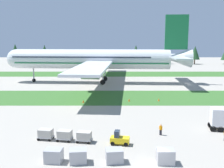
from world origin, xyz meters
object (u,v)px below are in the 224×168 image
at_px(uld_container_1, 78,156).
at_px(ground_crew_marshaller, 160,129).
at_px(taxiway_marker_0, 128,100).
at_px(cargo_dolly_lead, 84,136).
at_px(uld_container_0, 53,156).
at_px(baggage_tug, 119,139).
at_px(cargo_dolly_second, 64,135).
at_px(taxiway_marker_2, 83,101).
at_px(uld_container_2, 114,156).
at_px(uld_container_3, 165,156).
at_px(airliner, 96,59).
at_px(taxiway_marker_1, 158,100).
at_px(cargo_dolly_third, 45,133).

bearing_deg(uld_container_1, ground_crew_marshaller, 38.44).
height_order(uld_container_1, taxiway_marker_0, uld_container_1).
relative_size(cargo_dolly_lead, uld_container_0, 1.21).
distance_m(baggage_tug, cargo_dolly_second, 7.93).
relative_size(uld_container_1, taxiway_marker_2, 2.92).
bearing_deg(ground_crew_marshaller, taxiway_marker_2, 168.61).
xyz_separation_m(ground_crew_marshaller, taxiway_marker_2, (-14.08, 20.92, -0.60)).
relative_size(cargo_dolly_second, ground_crew_marshaller, 1.39).
height_order(uld_container_2, uld_container_3, uld_container_3).
bearing_deg(airliner, taxiway_marker_1, -145.50).
bearing_deg(taxiway_marker_0, baggage_tug, -96.70).
distance_m(uld_container_1, taxiway_marker_2, 30.08).
relative_size(cargo_dolly_lead, cargo_dolly_third, 1.00).
height_order(taxiway_marker_1, taxiway_marker_2, taxiway_marker_2).
bearing_deg(cargo_dolly_lead, taxiway_marker_1, 159.20).
xyz_separation_m(ground_crew_marshaller, uld_container_2, (-7.15, -8.93, -0.14)).
xyz_separation_m(airliner, baggage_tug, (6.09, -53.97, -7.29)).
relative_size(cargo_dolly_second, uld_container_1, 1.21).
bearing_deg(uld_container_2, baggage_tug, 81.90).
bearing_deg(cargo_dolly_third, taxiway_marker_2, -177.59).
height_order(uld_container_1, uld_container_2, uld_container_1).
relative_size(cargo_dolly_lead, uld_container_1, 1.21).
distance_m(cargo_dolly_second, cargo_dolly_third, 2.90).
relative_size(cargo_dolly_second, taxiway_marker_2, 3.55).
height_order(cargo_dolly_lead, uld_container_0, uld_container_0).
bearing_deg(uld_container_0, cargo_dolly_third, 111.21).
bearing_deg(baggage_tug, airliner, -163.67).
bearing_deg(cargo_dolly_second, uld_container_3, 71.77).
bearing_deg(airliner, taxiway_marker_0, -157.90).
xyz_separation_m(cargo_dolly_lead, cargo_dolly_third, (-5.71, 1.00, 0.00)).
distance_m(cargo_dolly_second, taxiway_marker_2, 23.19).
bearing_deg(uld_container_3, uld_container_2, 177.13).
distance_m(baggage_tug, uld_container_3, 7.66).
distance_m(baggage_tug, cargo_dolly_third, 10.83).
distance_m(baggage_tug, taxiway_marker_0, 26.15).
relative_size(baggage_tug, ground_crew_marshaller, 1.60).
xyz_separation_m(cargo_dolly_second, uld_container_3, (13.03, -6.96, -0.05)).
bearing_deg(uld_container_0, airliner, 88.24).
relative_size(cargo_dolly_lead, ground_crew_marshaller, 1.39).
distance_m(cargo_dolly_lead, uld_container_1, 6.28).
height_order(baggage_tug, uld_container_2, baggage_tug).
bearing_deg(uld_container_3, baggage_tug, 133.01).
bearing_deg(uld_container_0, taxiway_marker_2, 89.56).
height_order(cargo_dolly_third, taxiway_marker_2, cargo_dolly_third).
relative_size(cargo_dolly_third, taxiway_marker_2, 3.55).
bearing_deg(taxiway_marker_2, uld_container_0, -90.44).
bearing_deg(taxiway_marker_1, taxiway_marker_2, -174.25).
relative_size(uld_container_1, taxiway_marker_1, 3.06).
height_order(airliner, cargo_dolly_lead, airliner).
relative_size(uld_container_2, uld_container_3, 1.00).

